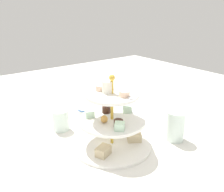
% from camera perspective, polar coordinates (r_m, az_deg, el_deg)
% --- Properties ---
extents(ground_plane, '(2.40, 2.40, 0.00)m').
position_cam_1_polar(ground_plane, '(0.86, -0.00, -11.60)').
color(ground_plane, silver).
extents(tiered_serving_stand, '(0.28, 0.28, 0.26)m').
position_cam_1_polar(tiered_serving_stand, '(0.82, -0.04, -6.99)').
color(tiered_serving_stand, white).
rests_on(tiered_serving_stand, ground_plane).
extents(water_glass_tall_right, '(0.07, 0.07, 0.11)m').
position_cam_1_polar(water_glass_tall_right, '(0.90, 14.85, -6.87)').
color(water_glass_tall_right, silver).
rests_on(water_glass_tall_right, ground_plane).
extents(water_glass_short_left, '(0.06, 0.06, 0.08)m').
position_cam_1_polar(water_glass_short_left, '(0.97, -12.09, -5.61)').
color(water_glass_short_left, silver).
rests_on(water_glass_short_left, ground_plane).
extents(teacup_with_saucer, '(0.09, 0.09, 0.05)m').
position_cam_1_polar(teacup_with_saucer, '(1.05, -6.50, -4.17)').
color(teacup_with_saucer, white).
rests_on(teacup_with_saucer, ground_plane).
extents(butter_knife_right, '(0.14, 0.12, 0.00)m').
position_cam_1_polar(butter_knife_right, '(1.10, 4.28, -4.03)').
color(butter_knife_right, silver).
rests_on(butter_knife_right, ground_plane).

